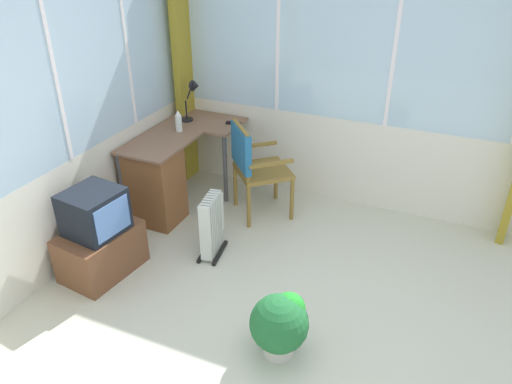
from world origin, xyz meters
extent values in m
cube|color=beige|center=(0.00, 0.00, -0.03)|extent=(5.40, 5.39, 0.06)
cube|color=silver|center=(0.00, 2.23, 0.45)|extent=(4.40, 0.06, 0.89)
cube|color=silver|center=(0.00, 2.23, 1.62)|extent=(4.31, 0.06, 1.46)
cube|color=white|center=(0.44, 2.23, 1.62)|extent=(0.04, 0.07, 1.46)
cube|color=white|center=(1.32, 2.23, 1.62)|extent=(0.04, 0.07, 1.46)
cube|color=silver|center=(2.23, 0.00, 0.45)|extent=(0.06, 4.39, 0.89)
cube|color=silver|center=(2.23, 0.00, 1.62)|extent=(0.06, 4.30, 1.46)
cube|color=white|center=(2.23, 0.00, 1.62)|extent=(0.07, 0.04, 1.46)
cube|color=white|center=(2.23, 1.10, 1.62)|extent=(0.07, 0.04, 1.46)
cube|color=olive|center=(2.10, 2.10, 1.22)|extent=(0.33, 0.07, 2.43)
cube|color=brown|center=(1.53, 1.91, 0.75)|extent=(1.30, 0.53, 0.02)
cube|color=brown|center=(1.92, 1.53, 0.75)|extent=(0.53, 0.24, 0.02)
cube|color=brown|center=(1.11, 1.91, 0.37)|extent=(0.40, 0.49, 0.73)
cylinder|color=#4C4C51|center=(1.70, 1.45, 0.37)|extent=(0.04, 0.04, 0.74)
cylinder|color=#4C4C51|center=(0.92, 2.13, 0.37)|extent=(0.04, 0.04, 0.74)
cylinder|color=black|center=(1.85, 1.96, 0.78)|extent=(0.13, 0.13, 0.02)
cylinder|color=black|center=(1.85, 1.96, 0.88)|extent=(0.02, 0.02, 0.19)
cylinder|color=black|center=(1.90, 1.93, 1.08)|extent=(0.03, 0.09, 0.19)
cone|color=black|center=(1.95, 1.89, 1.11)|extent=(0.13, 0.13, 0.12)
cube|color=black|center=(1.94, 1.47, 0.78)|extent=(0.06, 0.15, 0.02)
cylinder|color=silver|center=(1.57, 1.88, 0.85)|extent=(0.06, 0.06, 0.16)
cone|color=white|center=(1.57, 1.88, 0.95)|extent=(0.06, 0.06, 0.06)
cylinder|color=olive|center=(1.63, 0.70, 0.22)|extent=(0.04, 0.04, 0.44)
cylinder|color=olive|center=(1.96, 1.00, 0.22)|extent=(0.04, 0.04, 0.44)
cylinder|color=olive|center=(1.34, 1.03, 0.22)|extent=(0.04, 0.04, 0.44)
cylinder|color=olive|center=(1.66, 1.32, 0.22)|extent=(0.04, 0.04, 0.44)
cube|color=olive|center=(1.65, 1.01, 0.46)|extent=(0.68, 0.68, 0.04)
cube|color=olive|center=(1.50, 1.17, 0.71)|extent=(0.34, 0.32, 0.47)
cube|color=#246596|center=(1.50, 1.17, 0.74)|extent=(0.38, 0.35, 0.39)
cube|color=olive|center=(1.49, 0.86, 0.64)|extent=(0.32, 0.35, 0.03)
cube|color=olive|center=(1.81, 1.16, 0.64)|extent=(0.32, 0.35, 0.03)
cube|color=brown|center=(0.24, 1.87, 0.20)|extent=(0.69, 0.52, 0.40)
cube|color=black|center=(0.24, 1.87, 0.58)|extent=(0.47, 0.45, 0.36)
cube|color=#5F8AD2|center=(0.21, 1.67, 0.58)|extent=(0.34, 0.05, 0.28)
cube|color=#262628|center=(0.38, 1.85, 0.43)|extent=(0.29, 0.25, 0.07)
cube|color=silver|center=(0.67, 1.12, 0.30)|extent=(0.03, 0.10, 0.54)
cube|color=silver|center=(0.71, 1.13, 0.30)|extent=(0.03, 0.10, 0.54)
cube|color=silver|center=(0.76, 1.14, 0.30)|extent=(0.03, 0.10, 0.54)
cube|color=silver|center=(0.80, 1.14, 0.30)|extent=(0.03, 0.10, 0.54)
cube|color=silver|center=(0.84, 1.15, 0.30)|extent=(0.03, 0.10, 0.54)
cube|color=silver|center=(0.88, 1.15, 0.30)|extent=(0.03, 0.10, 0.54)
cube|color=silver|center=(0.92, 1.16, 0.30)|extent=(0.03, 0.10, 0.54)
cube|color=silver|center=(0.96, 1.17, 0.30)|extent=(0.03, 0.10, 0.54)
cube|color=black|center=(0.83, 1.08, 0.01)|extent=(0.35, 0.08, 0.03)
cube|color=black|center=(0.81, 1.21, 0.01)|extent=(0.35, 0.08, 0.03)
cube|color=silver|center=(1.00, 1.17, 0.32)|extent=(0.06, 0.10, 0.37)
cylinder|color=beige|center=(-0.02, 0.19, 0.06)|extent=(0.20, 0.20, 0.12)
sphere|color=#206632|center=(-0.02, 0.19, 0.27)|extent=(0.40, 0.40, 0.40)
sphere|color=green|center=(0.06, 0.15, 0.35)|extent=(0.22, 0.22, 0.22)
camera|label=1|loc=(-2.30, -0.64, 2.62)|focal=34.73mm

